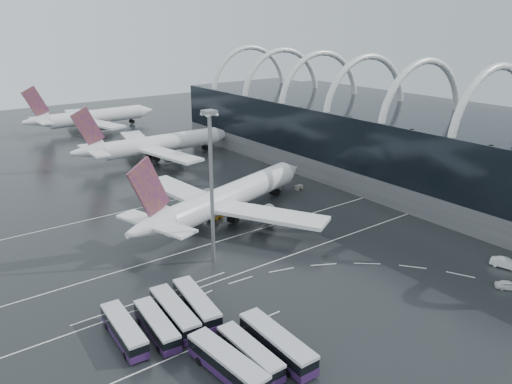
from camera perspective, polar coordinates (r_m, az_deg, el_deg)
ground at (r=97.91m, az=1.28°, el=-7.51°), size 420.00×420.00×0.00m
terminal at (r=149.40m, az=15.43°, el=5.71°), size 42.00×160.00×34.90m
lane_marking_near at (r=96.52m, az=2.02°, el=-7.93°), size 120.00×0.25×0.01m
lane_marking_mid at (r=106.67m, az=-2.71°, el=-5.18°), size 120.00×0.25×0.01m
lane_marking_far at (r=129.15m, az=-9.72°, el=-0.99°), size 120.00×0.25×0.01m
bus_bay_line_south at (r=74.99m, az=-5.95°, el=-16.87°), size 28.00×0.25×0.01m
bus_bay_line_north at (r=86.97m, az=-11.54°, el=-11.63°), size 28.00×0.25×0.01m
airliner_main at (r=114.06m, az=-3.53°, el=-0.82°), size 57.98×50.20×20.00m
airliner_gate_b at (r=167.16m, az=-11.51°, el=5.30°), size 55.97×50.50×19.49m
airliner_gate_c at (r=220.66m, az=-18.45°, el=8.06°), size 55.37×51.17×19.76m
bus_row_near_a at (r=76.72m, az=-14.85°, el=-15.00°), size 3.66×12.83×3.12m
bus_row_near_b at (r=76.84m, az=-11.28°, el=-14.69°), size 3.84×12.39×3.00m
bus_row_near_c at (r=78.80m, az=-9.28°, el=-13.49°), size 4.21×13.50×3.27m
bus_row_near_d at (r=80.48m, az=-6.82°, el=-12.60°), size 4.84×13.57×3.27m
bus_row_far_a at (r=68.25m, az=-3.30°, el=-19.02°), size 4.20×13.82×3.35m
bus_row_far_b at (r=70.21m, az=-0.71°, el=-17.95°), size 2.94×12.12×2.98m
bus_row_far_c at (r=71.59m, az=2.41°, el=-16.88°), size 3.62×14.05×3.44m
van_curve_b at (r=97.29m, az=26.90°, el=-9.48°), size 4.13×4.42×1.47m
van_curve_c at (r=104.79m, az=26.67°, el=-7.30°), size 3.26×5.72×1.78m
floodlight_mast at (r=90.12m, az=-5.16°, el=2.53°), size 2.23×2.23×29.06m
gse_cart_belly_b at (r=135.08m, az=2.36°, el=0.49°), size 2.48×1.46×1.35m
gse_cart_belly_c at (r=116.36m, az=-4.33°, el=-2.79°), size 1.89×1.12×1.03m
gse_cart_belly_d at (r=136.01m, az=4.92°, el=0.53°), size 2.17×1.28×1.18m
gse_cart_belly_e at (r=133.13m, az=-1.43°, el=0.17°), size 2.07×1.22×1.13m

